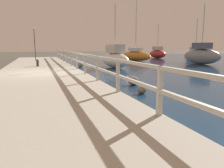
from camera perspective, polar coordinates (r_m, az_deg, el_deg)
ground_plane at (r=12.71m, az=-18.05°, el=1.68°), size 120.00×120.00×0.00m
dock_walkway at (r=12.69m, az=-18.08°, el=2.28°), size 4.67×36.00×0.27m
railing at (r=12.83m, az=-8.21°, el=6.49°), size 0.10×32.50×1.03m
boulder_upstream at (r=18.55m, az=-8.25°, el=5.07°), size 0.49×0.44×0.37m
boulder_far_strip at (r=9.71m, az=5.63°, el=0.86°), size 0.50×0.45×0.38m
boulder_water_edge at (r=7.98m, az=7.76°, el=-1.53°), size 0.36×0.33×0.27m
mooring_bollard at (r=16.67m, az=-18.87°, el=5.29°), size 0.18×0.18×0.51m
dock_lamp at (r=23.68m, az=-19.60°, el=11.08°), size 0.21×0.21×3.28m
sailboat_blue at (r=30.72m, az=20.94°, el=7.25°), size 1.56×4.29×5.21m
sailboat_white at (r=17.48m, az=0.78°, el=6.67°), size 1.99×3.72×4.90m
sailboat_orange at (r=26.16m, az=6.16°, el=7.49°), size 2.19×5.54×7.93m
sailboat_gray at (r=22.75m, az=22.30°, el=6.96°), size 1.83×4.36×5.58m
sailboat_red at (r=32.37m, az=11.77°, el=7.83°), size 1.61×3.66×4.79m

